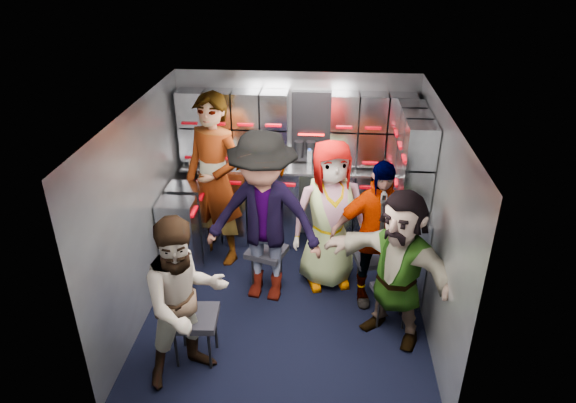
# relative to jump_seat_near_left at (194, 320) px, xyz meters

# --- Properties ---
(floor) EXTENTS (3.00, 3.00, 0.00)m
(floor) POSITION_rel_jump_seat_near_left_xyz_m (0.75, 0.80, -0.43)
(floor) COLOR black
(floor) RESTS_ON ground
(wall_back) EXTENTS (2.80, 0.04, 2.10)m
(wall_back) POSITION_rel_jump_seat_near_left_xyz_m (0.75, 2.30, 0.62)
(wall_back) COLOR gray
(wall_back) RESTS_ON ground
(wall_left) EXTENTS (0.04, 3.00, 2.10)m
(wall_left) POSITION_rel_jump_seat_near_left_xyz_m (-0.65, 0.80, 0.62)
(wall_left) COLOR gray
(wall_left) RESTS_ON ground
(wall_right) EXTENTS (0.04, 3.00, 2.10)m
(wall_right) POSITION_rel_jump_seat_near_left_xyz_m (2.15, 0.80, 0.62)
(wall_right) COLOR gray
(wall_right) RESTS_ON ground
(ceiling) EXTENTS (2.80, 3.00, 0.02)m
(ceiling) POSITION_rel_jump_seat_near_left_xyz_m (0.75, 0.80, 1.67)
(ceiling) COLOR silver
(ceiling) RESTS_ON wall_back
(cart_bank_back) EXTENTS (2.68, 0.38, 0.99)m
(cart_bank_back) POSITION_rel_jump_seat_near_left_xyz_m (0.75, 2.09, 0.07)
(cart_bank_back) COLOR #A4AAB5
(cart_bank_back) RESTS_ON ground
(cart_bank_left) EXTENTS (0.38, 0.76, 0.99)m
(cart_bank_left) POSITION_rel_jump_seat_near_left_xyz_m (-0.44, 1.36, 0.07)
(cart_bank_left) COLOR #A4AAB5
(cart_bank_left) RESTS_ON ground
(counter) EXTENTS (2.68, 0.42, 0.03)m
(counter) POSITION_rel_jump_seat_near_left_xyz_m (0.75, 2.09, 0.59)
(counter) COLOR silver
(counter) RESTS_ON cart_bank_back
(locker_bank_back) EXTENTS (2.68, 0.28, 0.82)m
(locker_bank_back) POSITION_rel_jump_seat_near_left_xyz_m (0.75, 2.15, 1.06)
(locker_bank_back) COLOR #A4AAB5
(locker_bank_back) RESTS_ON wall_back
(locker_bank_right) EXTENTS (0.28, 1.00, 0.82)m
(locker_bank_right) POSITION_rel_jump_seat_near_left_xyz_m (2.00, 1.50, 1.06)
(locker_bank_right) COLOR #A4AAB5
(locker_bank_right) RESTS_ON wall_right
(right_cabinet) EXTENTS (0.28, 1.20, 1.00)m
(right_cabinet) POSITION_rel_jump_seat_near_left_xyz_m (2.00, 1.40, 0.07)
(right_cabinet) COLOR #A4AAB5
(right_cabinet) RESTS_ON ground
(coffee_niche) EXTENTS (0.46, 0.16, 0.84)m
(coffee_niche) POSITION_rel_jump_seat_near_left_xyz_m (0.93, 2.21, 1.04)
(coffee_niche) COLOR black
(coffee_niche) RESTS_ON wall_back
(red_latch_strip) EXTENTS (2.60, 0.02, 0.03)m
(red_latch_strip) POSITION_rel_jump_seat_near_left_xyz_m (0.75, 1.89, 0.45)
(red_latch_strip) COLOR #B5000B
(red_latch_strip) RESTS_ON cart_bank_back
(jump_seat_near_left) EXTENTS (0.43, 0.41, 0.49)m
(jump_seat_near_left) POSITION_rel_jump_seat_near_left_xyz_m (0.00, 0.00, 0.00)
(jump_seat_near_left) COLOR black
(jump_seat_near_left) RESTS_ON ground
(jump_seat_mid_left) EXTENTS (0.48, 0.46, 0.45)m
(jump_seat_mid_left) POSITION_rel_jump_seat_near_left_xyz_m (0.51, 1.16, -0.03)
(jump_seat_mid_left) COLOR black
(jump_seat_mid_left) RESTS_ON ground
(jump_seat_center) EXTENTS (0.41, 0.39, 0.44)m
(jump_seat_center) POSITION_rel_jump_seat_near_left_xyz_m (1.17, 1.46, -0.04)
(jump_seat_center) COLOR black
(jump_seat_center) RESTS_ON ground
(jump_seat_mid_right) EXTENTS (0.41, 0.39, 0.41)m
(jump_seat_mid_right) POSITION_rel_jump_seat_near_left_xyz_m (1.64, 1.16, -0.07)
(jump_seat_mid_right) COLOR black
(jump_seat_mid_right) RESTS_ON ground
(jump_seat_near_right) EXTENTS (0.42, 0.41, 0.40)m
(jump_seat_near_right) POSITION_rel_jump_seat_near_left_xyz_m (1.80, 0.64, -0.08)
(jump_seat_near_right) COLOR black
(jump_seat_near_right) RESTS_ON ground
(attendant_standing) EXTENTS (0.86, 0.73, 2.01)m
(attendant_standing) POSITION_rel_jump_seat_near_left_xyz_m (-0.12, 1.66, 0.57)
(attendant_standing) COLOR black
(attendant_standing) RESTS_ON ground
(attendant_arc_a) EXTENTS (0.96, 0.93, 1.56)m
(attendant_arc_a) POSITION_rel_jump_seat_near_left_xyz_m (-0.00, -0.18, 0.35)
(attendant_arc_a) COLOR black
(attendant_arc_a) RESTS_ON ground
(attendant_arc_b) EXTENTS (1.29, 0.86, 1.86)m
(attendant_arc_b) POSITION_rel_jump_seat_near_left_xyz_m (0.51, 0.98, 0.50)
(attendant_arc_b) COLOR black
(attendant_arc_b) RESTS_ON ground
(attendant_arc_c) EXTENTS (0.92, 0.71, 1.67)m
(attendant_arc_c) POSITION_rel_jump_seat_near_left_xyz_m (1.17, 1.28, 0.40)
(attendant_arc_c) COLOR black
(attendant_arc_c) RESTS_ON ground
(attendant_arc_d) EXTENTS (0.97, 0.50, 1.59)m
(attendant_arc_d) POSITION_rel_jump_seat_near_left_xyz_m (1.64, 0.98, 0.37)
(attendant_arc_d) COLOR black
(attendant_arc_d) RESTS_ON ground
(attendant_arc_e) EXTENTS (1.43, 1.20, 1.54)m
(attendant_arc_e) POSITION_rel_jump_seat_near_left_xyz_m (1.80, 0.46, 0.34)
(attendant_arc_e) COLOR black
(attendant_arc_e) RESTS_ON ground
(bottle_left) EXTENTS (0.06, 0.06, 0.25)m
(bottle_left) POSITION_rel_jump_seat_near_left_xyz_m (0.55, 2.04, 0.72)
(bottle_left) COLOR white
(bottle_left) RESTS_ON counter
(bottle_mid) EXTENTS (0.06, 0.06, 0.26)m
(bottle_mid) POSITION_rel_jump_seat_near_left_xyz_m (0.03, 2.04, 0.73)
(bottle_mid) COLOR white
(bottle_mid) RESTS_ON counter
(bottle_right) EXTENTS (0.06, 0.06, 0.23)m
(bottle_right) POSITION_rel_jump_seat_near_left_xyz_m (0.92, 2.04, 0.71)
(bottle_right) COLOR white
(bottle_right) RESTS_ON counter
(cup_left) EXTENTS (0.09, 0.09, 0.10)m
(cup_left) POSITION_rel_jump_seat_near_left_xyz_m (-0.47, 2.03, 0.65)
(cup_left) COLOR #CCB290
(cup_left) RESTS_ON counter
(cup_right) EXTENTS (0.09, 0.09, 0.09)m
(cup_right) POSITION_rel_jump_seat_near_left_xyz_m (2.00, 2.03, 0.65)
(cup_right) COLOR #CCB290
(cup_right) RESTS_ON counter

